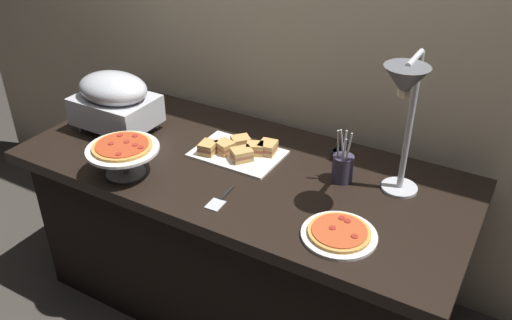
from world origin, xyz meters
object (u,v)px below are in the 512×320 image
(pizza_plate_front, at_px, (339,234))
(serving_spatula, at_px, (221,199))
(pizza_plate_center, at_px, (123,151))
(sauce_cup_near, at_px, (338,154))
(heat_lamp, at_px, (406,96))
(sandwich_platter, at_px, (239,150))
(utensil_holder, at_px, (343,167))
(chafing_dish, at_px, (115,99))

(pizza_plate_front, height_order, serving_spatula, pizza_plate_front)
(pizza_plate_front, relative_size, pizza_plate_center, 0.91)
(pizza_plate_center, distance_m, sauce_cup_near, 0.89)
(heat_lamp, distance_m, sandwich_platter, 0.80)
(heat_lamp, distance_m, serving_spatula, 0.77)
(pizza_plate_center, xyz_separation_m, sauce_cup_near, (0.70, 0.54, -0.09))
(serving_spatula, bearing_deg, sandwich_platter, 109.65)
(sauce_cup_near, bearing_deg, utensil_holder, -62.96)
(pizza_plate_front, bearing_deg, utensil_holder, 110.91)
(chafing_dish, relative_size, pizza_plate_center, 1.23)
(sauce_cup_near, distance_m, utensil_holder, 0.17)
(sauce_cup_near, bearing_deg, chafing_dish, -164.88)
(sandwich_platter, distance_m, serving_spatula, 0.34)
(chafing_dish, xyz_separation_m, utensil_holder, (1.07, 0.12, -0.10))
(pizza_plate_center, bearing_deg, sandwich_platter, 48.29)
(chafing_dish, xyz_separation_m, serving_spatula, (0.72, -0.23, -0.15))
(pizza_plate_center, relative_size, sauce_cup_near, 4.73)
(pizza_plate_front, relative_size, sauce_cup_near, 4.28)
(sauce_cup_near, bearing_deg, heat_lamp, -37.02)
(pizza_plate_front, xyz_separation_m, sauce_cup_near, (-0.20, 0.48, 0.01))
(sauce_cup_near, relative_size, serving_spatula, 0.36)
(chafing_dish, bearing_deg, pizza_plate_center, -43.55)
(sandwich_platter, bearing_deg, pizza_plate_center, -131.71)
(sandwich_platter, relative_size, sauce_cup_near, 6.09)
(sandwich_platter, bearing_deg, sauce_cup_near, 25.60)
(sauce_cup_near, bearing_deg, sandwich_platter, -154.40)
(sauce_cup_near, xyz_separation_m, serving_spatula, (-0.27, -0.50, -0.02))
(utensil_holder, bearing_deg, heat_lamp, -18.69)
(chafing_dish, bearing_deg, serving_spatula, -18.01)
(serving_spatula, bearing_deg, sauce_cup_near, 61.91)
(chafing_dish, xyz_separation_m, heat_lamp, (1.29, 0.05, 0.29))
(utensil_holder, bearing_deg, sauce_cup_near, 117.04)
(pizza_plate_front, bearing_deg, sandwich_platter, 152.88)
(chafing_dish, bearing_deg, utensil_holder, 6.42)
(pizza_plate_front, bearing_deg, heat_lamp, 70.92)
(sauce_cup_near, height_order, utensil_holder, utensil_holder)
(pizza_plate_front, distance_m, pizza_plate_center, 0.91)
(sauce_cup_near, xyz_separation_m, utensil_holder, (0.08, -0.15, 0.04))
(chafing_dish, distance_m, sauce_cup_near, 1.04)
(chafing_dish, bearing_deg, sauce_cup_near, 15.12)
(pizza_plate_center, bearing_deg, utensil_holder, 26.88)
(sandwich_platter, bearing_deg, serving_spatula, -70.35)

